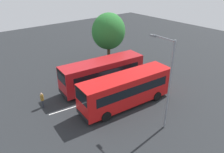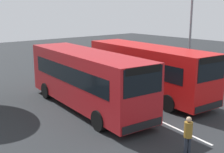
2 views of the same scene
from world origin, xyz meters
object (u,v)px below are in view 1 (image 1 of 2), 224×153
object	(u,v)px
bus_far_left	(102,73)
depot_tree	(109,31)
pedestrian	(42,99)
street_lamp	(168,80)
bus_center_left	(126,89)

from	to	relation	value
bus_far_left	depot_tree	world-z (taller)	depot_tree
pedestrian	depot_tree	world-z (taller)	depot_tree
bus_far_left	street_lamp	xyz separation A→B (m)	(0.20, 8.85, 2.67)
bus_center_left	street_lamp	bearing A→B (deg)	97.98
pedestrian	depot_tree	size ratio (longest dim) A/B	0.22
bus_far_left	depot_tree	bearing A→B (deg)	-128.38
bus_center_left	street_lamp	world-z (taller)	street_lamp
pedestrian	depot_tree	xyz separation A→B (m)	(-12.03, -4.93, 3.66)
bus_far_left	street_lamp	world-z (taller)	street_lamp
pedestrian	street_lamp	size ratio (longest dim) A/B	0.21
bus_center_left	depot_tree	bearing A→B (deg)	-114.35
pedestrian	bus_center_left	bearing A→B (deg)	-17.37
pedestrian	street_lamp	bearing A→B (deg)	-34.96
bus_far_left	bus_center_left	distance (m)	4.45
bus_far_left	depot_tree	distance (m)	7.77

